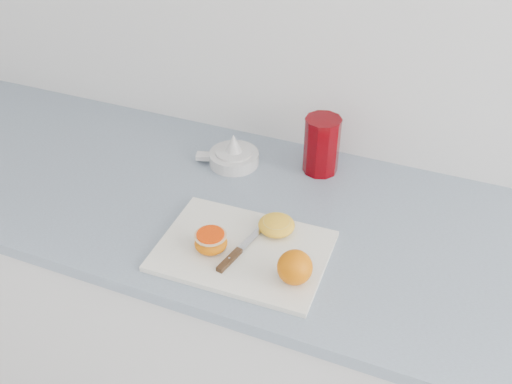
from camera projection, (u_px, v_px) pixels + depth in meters
counter at (257, 334)px, 1.56m from camera, size 2.28×0.64×0.89m
cutting_board at (243, 251)px, 1.18m from camera, size 0.35×0.26×0.01m
whole_orange at (295, 267)px, 1.08m from camera, size 0.07×0.07×0.07m
half_orange at (211, 242)px, 1.16m from camera, size 0.07×0.07×0.04m
squeezed_shell at (277, 225)px, 1.21m from camera, size 0.08×0.08×0.03m
paring_knife at (234, 256)px, 1.15m from camera, size 0.05×0.17×0.01m
citrus_juicer at (233, 156)px, 1.43m from camera, size 0.16×0.13×0.08m
red_tumbler at (322, 147)px, 1.38m from camera, size 0.09×0.09×0.15m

